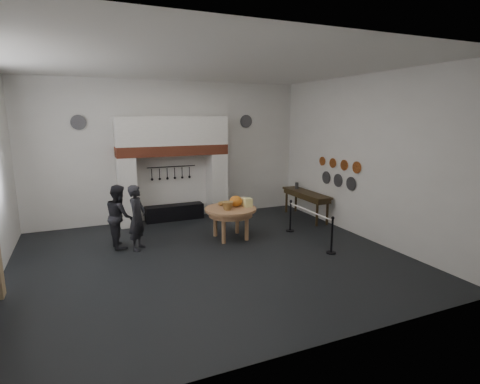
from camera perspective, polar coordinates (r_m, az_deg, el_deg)
name	(u,v)px	position (r m, az deg, el deg)	size (l,w,h in m)	color
floor	(211,258)	(9.26, -4.42, -9.98)	(9.00, 8.00, 0.02)	black
ceiling	(208,64)	(8.68, -4.91, 18.84)	(9.00, 8.00, 0.02)	silver
wall_back	(170,151)	(12.52, -10.57, 6.13)	(9.00, 0.02, 4.50)	silver
wall_front	(305,202)	(5.12, 9.87, -1.52)	(9.00, 0.02, 4.50)	silver
wall_right	(363,158)	(10.98, 18.29, 5.00)	(0.02, 8.00, 4.50)	silver
chimney_pier_left	(127,192)	(12.11, -16.81, 0.02)	(0.55, 0.70, 2.15)	silver
chimney_pier_right	(217,185)	(12.76, -3.55, 1.07)	(0.55, 0.70, 2.15)	silver
hearth_brick_band	(173,150)	(12.18, -10.21, 6.28)	(3.50, 0.72, 0.32)	#9E442B
chimney_hood	(172,131)	(12.14, -10.31, 9.14)	(3.50, 0.70, 0.90)	silver
iron_range	(175,212)	(12.60, -9.95, -3.07)	(1.90, 0.45, 0.50)	black
utensil_rail	(171,167)	(12.50, -10.40, 3.82)	(0.02, 0.02, 1.60)	black
work_table	(231,209)	(10.41, -1.45, -2.63)	(1.44, 1.44, 0.07)	#AE7A52
pumpkin	(236,201)	(10.53, -0.64, -1.41)	(0.36, 0.36, 0.31)	orange
cheese_block_big	(248,203)	(10.52, 1.18, -1.61)	(0.22, 0.22, 0.24)	#FFF998
cheese_block_small	(243,201)	(10.79, 0.42, -1.39)	(0.18, 0.18, 0.20)	#E9CA8B
wicker_basket	(227,206)	(10.19, -1.92, -2.12)	(0.32, 0.32, 0.22)	#A5793C
bread_loaf	(223,203)	(10.67, -2.65, -1.74)	(0.31, 0.18, 0.13)	#A67D3A
visitor_near	(137,218)	(9.91, -15.39, -3.78)	(0.62, 0.40, 1.69)	black
visitor_far	(119,216)	(10.25, -17.91, -3.50)	(0.80, 0.63, 1.66)	black
side_table	(306,193)	(12.65, 10.04, -0.12)	(0.55, 2.20, 0.06)	#342713
pewter_jug	(297,186)	(13.12, 8.63, 0.96)	(0.12, 0.12, 0.22)	#45454A
copper_pan_a	(357,167)	(11.13, 17.36, 3.59)	(0.34, 0.34, 0.03)	#C6662D
copper_pan_b	(344,165)	(11.55, 15.59, 3.96)	(0.32, 0.32, 0.03)	#C6662D
copper_pan_c	(333,163)	(11.98, 13.95, 4.30)	(0.30, 0.30, 0.03)	#C6662D
copper_pan_d	(322,161)	(12.42, 12.42, 4.62)	(0.28, 0.28, 0.03)	#C6662D
pewter_plate_left	(351,184)	(11.36, 16.55, 1.23)	(0.40, 0.40, 0.03)	#4C4C51
pewter_plate_mid	(338,180)	(11.82, 14.71, 1.72)	(0.40, 0.40, 0.03)	#4C4C51
pewter_plate_right	(326,178)	(12.29, 13.00, 2.17)	(0.40, 0.40, 0.03)	#4C4C51
pewter_plate_back_left	(78,122)	(12.13, -23.41, 9.72)	(0.44, 0.44, 0.03)	#4C4C51
pewter_plate_back_right	(246,121)	(13.29, 0.93, 10.73)	(0.44, 0.44, 0.03)	#4C4C51
barrier_post_near	(332,236)	(9.65, 13.83, -6.54)	(0.05, 0.05, 0.90)	black
barrier_post_far	(290,217)	(11.23, 7.70, -3.73)	(0.05, 0.05, 0.90)	black
barrier_rope	(310,211)	(10.32, 10.61, -2.91)	(0.04, 0.04, 2.00)	white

